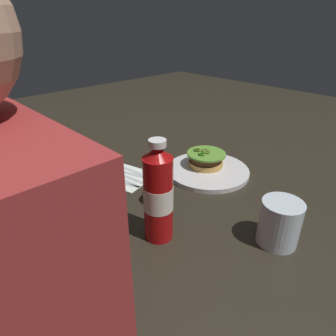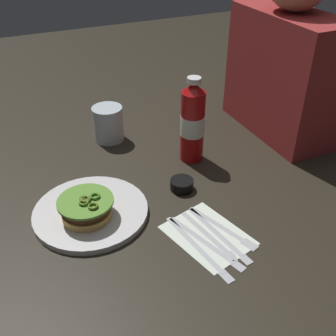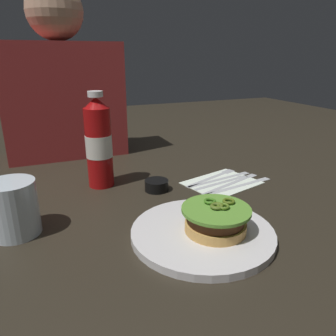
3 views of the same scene
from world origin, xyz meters
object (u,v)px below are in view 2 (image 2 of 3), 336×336
steak_knife (210,245)px  diner_person (286,59)px  napkin (208,235)px  butter_knife (222,237)px  dinner_plate (91,212)px  ketchup_bottle (192,123)px  burger_sandwich (86,208)px  condiment_cup (182,185)px  water_glass (108,124)px  spoon_utensil (216,242)px  fork_utensil (228,230)px  table_knife (201,250)px

steak_knife → diner_person: 0.62m
napkin → butter_knife: size_ratio=0.88×
butter_knife → dinner_plate: bearing=-129.5°
diner_person → ketchup_bottle: bearing=-82.3°
burger_sandwich → butter_knife: bearing=54.9°
dinner_plate → butter_knife: 0.31m
ketchup_bottle → condiment_cup: ketchup_bottle is taller
water_glass → condiment_cup: water_glass is taller
dinner_plate → napkin: bearing=50.6°
water_glass → butter_knife: water_glass is taller
napkin → spoon_utensil: 0.03m
spoon_utensil → napkin: bearing=-169.5°
condiment_cup → diner_person: size_ratio=0.11×
condiment_cup → butter_knife: 0.20m
condiment_cup → fork_utensil: 0.18m
ketchup_bottle → table_knife: ketchup_bottle is taller
dinner_plate → ketchup_bottle: (-0.12, 0.32, 0.10)m
condiment_cup → napkin: size_ratio=0.33×
burger_sandwich → dinner_plate: bearing=147.7°
dinner_plate → water_glass: water_glass is taller
spoon_utensil → steak_knife: bearing=-82.5°
condiment_cup → table_knife: condiment_cup is taller
water_glass → napkin: 0.50m
table_knife → butter_knife: size_ratio=1.08×
dinner_plate → spoon_utensil: dinner_plate is taller
burger_sandwich → ketchup_bottle: bearing=112.6°
dinner_plate → condiment_cup: condiment_cup is taller
fork_utensil → diner_person: (-0.34, 0.38, 0.22)m
condiment_cup → table_knife: (0.21, -0.06, -0.01)m
steak_knife → diner_person: size_ratio=0.39×
condiment_cup → spoon_utensil: condiment_cup is taller
butter_knife → napkin: bearing=-130.3°
fork_utensil → condiment_cup: bearing=-172.6°
spoon_utensil → fork_utensil: size_ratio=1.00×
burger_sandwich → table_knife: (0.19, 0.19, -0.03)m
dinner_plate → ketchup_bottle: ketchup_bottle is taller
water_glass → steak_knife: 0.53m
table_knife → fork_utensil: bearing=110.4°
dinner_plate → burger_sandwich: (0.02, -0.01, 0.03)m
steak_knife → fork_utensil: (-0.02, 0.06, -0.00)m
spoon_utensil → diner_person: bearing=130.8°
napkin → diner_person: diner_person is taller
burger_sandwich → diner_person: size_ratio=0.24×
napkin → steak_knife: steak_knife is taller
ketchup_bottle → table_knife: bearing=-23.8°
ketchup_bottle → napkin: ketchup_bottle is taller
ketchup_bottle → spoon_utensil: 0.36m
ketchup_bottle → napkin: (0.29, -0.11, -0.11)m
diner_person → spoon_utensil: bearing=-49.2°
water_glass → burger_sandwich: bearing=-25.1°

